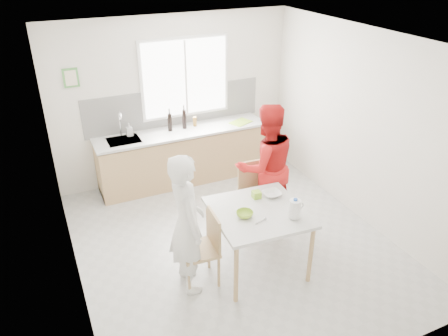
% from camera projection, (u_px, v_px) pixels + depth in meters
% --- Properties ---
extents(ground, '(4.50, 4.50, 0.00)m').
position_uv_depth(ground, '(233.00, 243.00, 5.96)').
color(ground, '#B7B7B2').
rests_on(ground, ground).
extents(room_shell, '(4.50, 4.50, 4.50)m').
position_uv_depth(room_shell, '(234.00, 131.00, 5.20)').
color(room_shell, silver).
rests_on(room_shell, ground).
extents(window, '(1.50, 0.06, 1.30)m').
position_uv_depth(window, '(185.00, 78.00, 7.04)').
color(window, white).
rests_on(window, room_shell).
extents(backsplash, '(3.00, 0.02, 0.65)m').
position_uv_depth(backsplash, '(175.00, 107.00, 7.20)').
color(backsplash, white).
rests_on(backsplash, room_shell).
extents(picture_frame, '(0.22, 0.03, 0.28)m').
position_uv_depth(picture_frame, '(71.00, 78.00, 6.31)').
color(picture_frame, '#4B9544').
rests_on(picture_frame, room_shell).
extents(kitchen_counter, '(2.84, 0.64, 1.37)m').
position_uv_depth(kitchen_counter, '(183.00, 158.00, 7.34)').
color(kitchen_counter, tan).
rests_on(kitchen_counter, ground).
extents(dining_table, '(1.14, 1.14, 0.83)m').
position_uv_depth(dining_table, '(258.00, 217.00, 5.20)').
color(dining_table, silver).
rests_on(dining_table, ground).
extents(chair_left, '(0.45, 0.45, 0.91)m').
position_uv_depth(chair_left, '(204.00, 246.00, 5.10)').
color(chair_left, tan).
rests_on(chair_left, ground).
extents(chair_far, '(0.48, 0.48, 0.98)m').
position_uv_depth(chair_far, '(256.00, 193.00, 6.08)').
color(chair_far, tan).
rests_on(chair_far, ground).
extents(person_white, '(0.45, 0.65, 1.72)m').
position_uv_depth(person_white, '(187.00, 224.00, 4.87)').
color(person_white, white).
rests_on(person_white, ground).
extents(person_red, '(0.92, 0.74, 1.81)m').
position_uv_depth(person_red, '(266.00, 166.00, 6.00)').
color(person_red, red).
rests_on(person_red, ground).
extents(bowl_green, '(0.21, 0.21, 0.06)m').
position_uv_depth(bowl_green, '(245.00, 214.00, 5.04)').
color(bowl_green, '#8EB92A').
rests_on(bowl_green, dining_table).
extents(bowl_white, '(0.24, 0.24, 0.06)m').
position_uv_depth(bowl_white, '(272.00, 194.00, 5.45)').
color(bowl_white, white).
rests_on(bowl_white, dining_table).
extents(milk_jug, '(0.19, 0.14, 0.24)m').
position_uv_depth(milk_jug, '(295.00, 208.00, 4.97)').
color(milk_jug, white).
rests_on(milk_jug, dining_table).
extents(green_box, '(0.11, 0.11, 0.09)m').
position_uv_depth(green_box, '(256.00, 195.00, 5.40)').
color(green_box, '#8BC22C').
rests_on(green_box, dining_table).
extents(spoon, '(0.16, 0.06, 0.01)m').
position_uv_depth(spoon, '(260.00, 221.00, 4.95)').
color(spoon, '#A5A5AA').
rests_on(spoon, dining_table).
extents(cutting_board, '(0.42, 0.37, 0.01)m').
position_uv_depth(cutting_board, '(241.00, 122.00, 7.41)').
color(cutting_board, '#9DD230').
rests_on(cutting_board, kitchen_counter).
extents(wine_bottle_a, '(0.07, 0.07, 0.32)m').
position_uv_depth(wine_bottle_a, '(184.00, 119.00, 7.11)').
color(wine_bottle_a, black).
rests_on(wine_bottle_a, kitchen_counter).
extents(wine_bottle_b, '(0.07, 0.07, 0.30)m').
position_uv_depth(wine_bottle_b, '(170.00, 122.00, 7.02)').
color(wine_bottle_b, black).
rests_on(wine_bottle_b, kitchen_counter).
extents(jar_amber, '(0.06, 0.06, 0.16)m').
position_uv_depth(jar_amber, '(195.00, 121.00, 7.23)').
color(jar_amber, brown).
rests_on(jar_amber, kitchen_counter).
extents(soap_bottle, '(0.10, 0.10, 0.21)m').
position_uv_depth(soap_bottle, '(129.00, 129.00, 6.87)').
color(soap_bottle, '#999999').
rests_on(soap_bottle, kitchen_counter).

